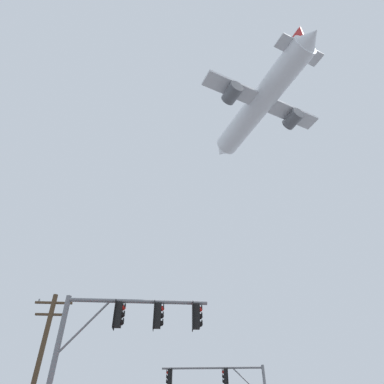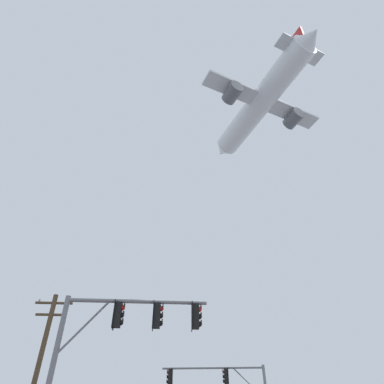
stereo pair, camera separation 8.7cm
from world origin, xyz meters
TOP-DOWN VIEW (x-y plane):
  - signal_pole_near at (-2.68, 7.87)m, footprint 5.48×0.47m
  - utility_pole at (-7.90, 15.58)m, footprint 2.20×0.28m
  - airplane at (9.72, 21.71)m, footprint 16.05×20.79m

SIDE VIEW (x-z plane):
  - signal_pole_near at x=-2.68m, z-range 1.64..7.67m
  - utility_pole at x=-7.90m, z-range 0.30..9.21m
  - airplane at x=9.72m, z-range 34.10..39.95m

